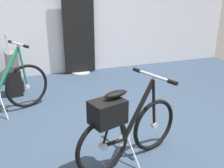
# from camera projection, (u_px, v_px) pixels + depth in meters

# --- Properties ---
(ground_plane) EXTENTS (7.30, 7.30, 0.00)m
(ground_plane) POSITION_uv_depth(u_px,v_px,m) (120.00, 135.00, 2.77)
(ground_plane) COLOR #2D3D51
(back_wall) EXTENTS (7.30, 0.10, 2.63)m
(back_wall) POSITION_uv_depth(u_px,v_px,m) (67.00, 4.00, 4.65)
(back_wall) COLOR silver
(back_wall) RESTS_ON ground_plane
(floor_banner_stand) EXTENTS (0.60, 0.36, 1.88)m
(floor_banner_stand) POSITION_uv_depth(u_px,v_px,m) (79.00, 30.00, 4.69)
(floor_banner_stand) COLOR #B7B7BC
(floor_banner_stand) RESTS_ON ground_plane
(folding_bike_foreground) EXTENTS (1.11, 0.53, 0.81)m
(folding_bike_foreground) POSITION_uv_depth(u_px,v_px,m) (124.00, 126.00, 2.19)
(folding_bike_foreground) COLOR black
(folding_bike_foreground) RESTS_ON ground_plane
(display_bike_left) EXTENTS (1.20, 0.65, 0.91)m
(display_bike_left) POSITION_uv_depth(u_px,v_px,m) (1.00, 90.00, 3.13)
(display_bike_left) COLOR black
(display_bike_left) RESTS_ON ground_plane
(rolling_suitcase) EXTENTS (0.23, 0.38, 0.83)m
(rolling_suitcase) POSITION_uv_depth(u_px,v_px,m) (13.00, 67.00, 4.37)
(rolling_suitcase) COLOR slate
(rolling_suitcase) RESTS_ON ground_plane
(backpack_on_floor) EXTENTS (0.25, 0.30, 0.40)m
(backpack_on_floor) POSITION_uv_depth(u_px,v_px,m) (15.00, 82.00, 3.84)
(backpack_on_floor) COLOR black
(backpack_on_floor) RESTS_ON ground_plane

